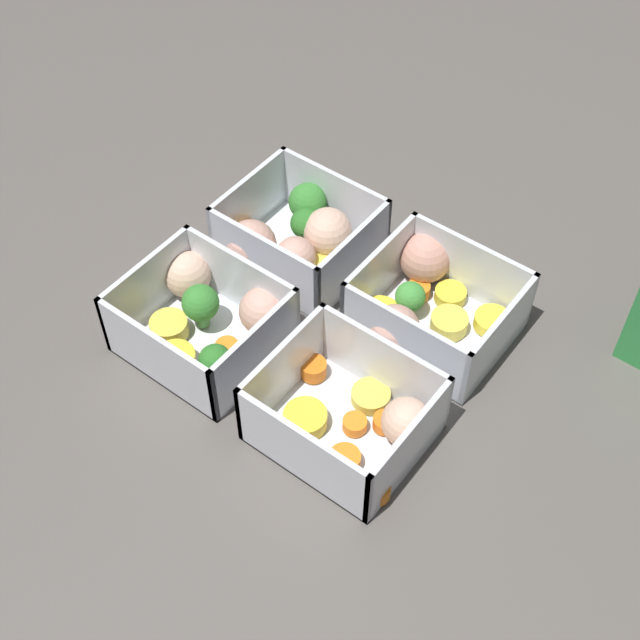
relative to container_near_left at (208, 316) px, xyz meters
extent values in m
plane|color=#56514C|center=(0.08, 0.06, -0.03)|extent=(4.00, 4.00, 0.00)
cube|color=silver|center=(0.00, -0.01, -0.02)|extent=(0.14, 0.12, 0.00)
cube|color=silver|center=(0.00, -0.07, 0.01)|extent=(0.14, 0.01, 0.07)
cube|color=silver|center=(0.00, 0.04, 0.01)|extent=(0.14, 0.01, 0.07)
cube|color=silver|center=(-0.06, -0.01, 0.01)|extent=(0.01, 0.12, 0.07)
cube|color=silver|center=(0.07, -0.01, 0.01)|extent=(0.01, 0.12, 0.07)
cylinder|color=#DBC647|center=(-0.03, -0.02, -0.01)|extent=(0.05, 0.05, 0.02)
cylinder|color=#407A37|center=(0.04, -0.03, -0.02)|extent=(0.01, 0.01, 0.01)
sphere|color=#2D7228|center=(0.04, -0.03, 0.00)|extent=(0.03, 0.03, 0.03)
cylinder|color=orange|center=(0.03, -0.01, -0.02)|extent=(0.03, 0.03, 0.01)
cylinder|color=yellow|center=(0.00, -0.05, -0.01)|extent=(0.05, 0.05, 0.02)
sphere|color=#D19E8C|center=(0.04, 0.04, 0.00)|extent=(0.06, 0.06, 0.05)
cylinder|color=#49883F|center=(-0.01, 0.00, -0.01)|extent=(0.01, 0.01, 0.02)
sphere|color=#388433|center=(-0.01, 0.00, 0.01)|extent=(0.04, 0.04, 0.04)
sphere|color=beige|center=(-0.05, 0.03, 0.00)|extent=(0.05, 0.05, 0.05)
cylinder|color=orange|center=(-0.03, -0.06, -0.02)|extent=(0.03, 0.03, 0.01)
cube|color=silver|center=(0.17, -0.01, -0.02)|extent=(0.14, 0.12, 0.00)
cube|color=silver|center=(0.17, -0.07, 0.01)|extent=(0.14, 0.01, 0.07)
cube|color=silver|center=(0.17, 0.04, 0.01)|extent=(0.14, 0.01, 0.07)
cube|color=silver|center=(0.10, -0.01, 0.01)|extent=(0.01, 0.12, 0.07)
cube|color=silver|center=(0.23, -0.01, 0.01)|extent=(0.01, 0.12, 0.07)
cylinder|color=orange|center=(0.11, 0.02, -0.01)|extent=(0.03, 0.03, 0.02)
cylinder|color=orange|center=(0.19, -0.04, -0.02)|extent=(0.03, 0.03, 0.01)
cylinder|color=orange|center=(0.19, 0.01, -0.02)|extent=(0.03, 0.03, 0.01)
cylinder|color=orange|center=(0.22, -0.05, -0.01)|extent=(0.03, 0.03, 0.01)
cylinder|color=yellow|center=(0.14, -0.03, -0.01)|extent=(0.05, 0.05, 0.02)
sphere|color=beige|center=(0.21, 0.01, 0.00)|extent=(0.06, 0.06, 0.04)
cylinder|color=orange|center=(0.17, -0.01, -0.02)|extent=(0.03, 0.03, 0.01)
cylinder|color=#DBC647|center=(0.17, 0.03, -0.02)|extent=(0.04, 0.04, 0.01)
cube|color=silver|center=(0.00, 0.13, -0.02)|extent=(0.14, 0.12, 0.00)
cube|color=silver|center=(0.00, 0.08, 0.01)|extent=(0.14, 0.01, 0.07)
cube|color=silver|center=(0.00, 0.19, 0.01)|extent=(0.14, 0.01, 0.07)
cube|color=silver|center=(-0.06, 0.13, 0.01)|extent=(0.01, 0.12, 0.07)
cube|color=silver|center=(0.07, 0.13, 0.01)|extent=(0.01, 0.12, 0.07)
sphere|color=#D19E8C|center=(0.02, 0.11, 0.00)|extent=(0.05, 0.05, 0.04)
cylinder|color=#407A37|center=(0.00, 0.15, -0.01)|extent=(0.01, 0.01, 0.01)
sphere|color=#2D7228|center=(0.00, 0.15, 0.00)|extent=(0.03, 0.03, 0.03)
cylinder|color=#DBC647|center=(0.04, 0.12, -0.01)|extent=(0.04, 0.04, 0.01)
sphere|color=#D19E8C|center=(-0.03, 0.09, 0.00)|extent=(0.07, 0.07, 0.05)
sphere|color=beige|center=(0.02, 0.15, 0.00)|extent=(0.07, 0.07, 0.05)
cylinder|color=#49883F|center=(-0.02, 0.17, -0.01)|extent=(0.01, 0.01, 0.01)
sphere|color=#388433|center=(-0.02, 0.17, 0.01)|extent=(0.04, 0.04, 0.04)
cylinder|color=orange|center=(-0.05, 0.12, -0.01)|extent=(0.03, 0.03, 0.01)
cube|color=silver|center=(0.17, 0.13, -0.02)|extent=(0.14, 0.12, 0.00)
cube|color=silver|center=(0.17, 0.08, 0.01)|extent=(0.14, 0.01, 0.07)
cube|color=silver|center=(0.17, 0.19, 0.01)|extent=(0.14, 0.01, 0.07)
cube|color=silver|center=(0.10, 0.13, 0.01)|extent=(0.01, 0.12, 0.07)
cube|color=silver|center=(0.23, 0.13, 0.01)|extent=(0.01, 0.12, 0.07)
cylinder|color=orange|center=(0.13, 0.16, -0.01)|extent=(0.03, 0.03, 0.01)
cylinder|color=#519448|center=(0.14, 0.13, -0.02)|extent=(0.01, 0.01, 0.01)
sphere|color=#42933D|center=(0.14, 0.13, 0.00)|extent=(0.03, 0.03, 0.03)
cylinder|color=#DBC647|center=(0.18, 0.14, -0.01)|extent=(0.05, 0.05, 0.02)
cylinder|color=yellow|center=(0.21, 0.17, -0.02)|extent=(0.05, 0.05, 0.01)
cylinder|color=yellow|center=(0.16, 0.17, -0.02)|extent=(0.04, 0.04, 0.01)
sphere|color=tan|center=(0.12, 0.18, 0.00)|extent=(0.05, 0.05, 0.05)
sphere|color=#D19E8C|center=(0.15, 0.09, 0.00)|extent=(0.06, 0.06, 0.05)
cylinder|color=yellow|center=(0.12, 0.11, -0.01)|extent=(0.05, 0.05, 0.02)
cylinder|color=yellow|center=(0.11, 0.08, -0.02)|extent=(0.05, 0.05, 0.01)
camera|label=1|loc=(0.40, -0.36, 0.63)|focal=50.00mm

